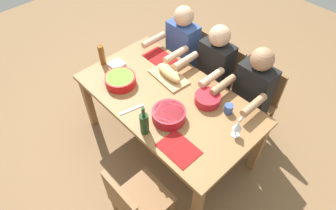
% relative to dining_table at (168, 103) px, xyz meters
% --- Properties ---
extents(ground_plane, '(8.00, 8.00, 0.00)m').
position_rel_dining_table_xyz_m(ground_plane, '(0.00, 0.00, -0.66)').
color(ground_plane, brown).
extents(dining_table, '(1.73, 0.98, 0.74)m').
position_rel_dining_table_xyz_m(dining_table, '(0.00, 0.00, 0.00)').
color(dining_table, olive).
rests_on(dining_table, ground_plane).
extents(chair_far_left, '(0.40, 0.40, 0.85)m').
position_rel_dining_table_xyz_m(chair_far_left, '(-0.48, 0.81, -0.18)').
color(chair_far_left, brown).
rests_on(chair_far_left, ground_plane).
extents(diner_far_left, '(0.41, 0.53, 1.20)m').
position_rel_dining_table_xyz_m(diner_far_left, '(-0.48, 0.63, 0.04)').
color(diner_far_left, '#2D2D38').
rests_on(diner_far_left, ground_plane).
extents(chair_far_right, '(0.40, 0.40, 0.85)m').
position_rel_dining_table_xyz_m(chair_far_right, '(0.48, 0.81, -0.18)').
color(chair_far_right, brown).
rests_on(chair_far_right, ground_plane).
extents(diner_far_right, '(0.41, 0.53, 1.20)m').
position_rel_dining_table_xyz_m(diner_far_right, '(0.48, 0.63, 0.04)').
color(diner_far_right, '#2D2D38').
rests_on(diner_far_right, ground_plane).
extents(chair_near_right, '(0.40, 0.40, 0.85)m').
position_rel_dining_table_xyz_m(chair_near_right, '(0.48, -0.81, -0.18)').
color(chair_near_right, brown).
rests_on(chair_near_right, ground_plane).
extents(chair_far_center, '(0.40, 0.40, 0.85)m').
position_rel_dining_table_xyz_m(chair_far_center, '(0.00, 0.81, -0.18)').
color(chair_far_center, brown).
rests_on(chair_far_center, ground_plane).
extents(diner_far_center, '(0.41, 0.53, 1.20)m').
position_rel_dining_table_xyz_m(diner_far_center, '(-0.00, 0.63, 0.04)').
color(diner_far_center, '#2D2D38').
rests_on(diner_far_center, ground_plane).
extents(serving_bowl_fruit, '(0.29, 0.29, 0.10)m').
position_rel_dining_table_xyz_m(serving_bowl_fruit, '(0.19, -0.17, 0.14)').
color(serving_bowl_fruit, '#B21923').
rests_on(serving_bowl_fruit, dining_table).
extents(serving_bowl_salad, '(0.29, 0.29, 0.09)m').
position_rel_dining_table_xyz_m(serving_bowl_salad, '(-0.44, -0.21, 0.13)').
color(serving_bowl_salad, red).
rests_on(serving_bowl_salad, dining_table).
extents(serving_bowl_greens, '(0.23, 0.23, 0.08)m').
position_rel_dining_table_xyz_m(serving_bowl_greens, '(0.29, 0.21, 0.13)').
color(serving_bowl_greens, '#B21923').
rests_on(serving_bowl_greens, dining_table).
extents(cutting_board, '(0.42, 0.25, 0.02)m').
position_rel_dining_table_xyz_m(cutting_board, '(-0.19, 0.19, 0.09)').
color(cutting_board, tan).
rests_on(cutting_board, dining_table).
extents(bread_loaf, '(0.33, 0.14, 0.09)m').
position_rel_dining_table_xyz_m(bread_loaf, '(-0.19, 0.19, 0.15)').
color(bread_loaf, tan).
rests_on(bread_loaf, cutting_board).
extents(wine_bottle, '(0.08, 0.08, 0.29)m').
position_rel_dining_table_xyz_m(wine_bottle, '(0.16, -0.41, 0.19)').
color(wine_bottle, '#193819').
rests_on(wine_bottle, dining_table).
extents(beer_bottle, '(0.06, 0.06, 0.22)m').
position_rel_dining_table_xyz_m(beer_bottle, '(-0.81, -0.16, 0.19)').
color(beer_bottle, brown).
rests_on(beer_bottle, dining_table).
extents(wine_glass, '(0.08, 0.08, 0.17)m').
position_rel_dining_table_xyz_m(wine_glass, '(0.70, 0.11, 0.20)').
color(wine_glass, silver).
rests_on(wine_glass, dining_table).
extents(placemat_far_left, '(0.32, 0.23, 0.01)m').
position_rel_dining_table_xyz_m(placemat_far_left, '(-0.48, 0.33, 0.09)').
color(placemat_far_left, maroon).
rests_on(placemat_far_left, dining_table).
extents(cup_far_right, '(0.08, 0.08, 0.09)m').
position_rel_dining_table_xyz_m(cup_far_right, '(0.50, 0.26, 0.13)').
color(cup_far_right, '#334C8C').
rests_on(cup_far_right, dining_table).
extents(fork_far_right, '(0.04, 0.17, 0.01)m').
position_rel_dining_table_xyz_m(fork_far_right, '(0.62, 0.33, 0.09)').
color(fork_far_right, silver).
rests_on(fork_far_right, dining_table).
extents(placemat_near_right, '(0.32, 0.23, 0.01)m').
position_rel_dining_table_xyz_m(placemat_near_right, '(0.48, -0.33, 0.09)').
color(placemat_near_right, maroon).
rests_on(placemat_near_right, dining_table).
extents(fork_far_center, '(0.02, 0.17, 0.01)m').
position_rel_dining_table_xyz_m(fork_far_center, '(0.14, 0.33, 0.09)').
color(fork_far_center, silver).
rests_on(fork_far_center, dining_table).
extents(carving_knife, '(0.08, 0.23, 0.01)m').
position_rel_dining_table_xyz_m(carving_knife, '(-0.11, -0.34, 0.09)').
color(carving_knife, silver).
rests_on(carving_knife, dining_table).
extents(napkin_stack, '(0.15, 0.15, 0.02)m').
position_rel_dining_table_xyz_m(napkin_stack, '(-0.69, -0.07, 0.09)').
color(napkin_stack, white).
rests_on(napkin_stack, dining_table).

